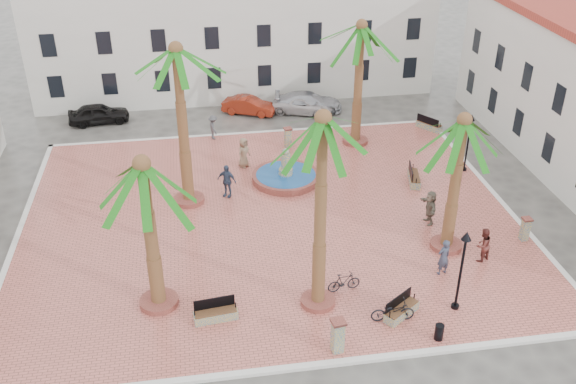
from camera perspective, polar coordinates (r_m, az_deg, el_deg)
name	(u,v)px	position (r m, az deg, el deg)	size (l,w,h in m)	color
ground	(270,219)	(34.47, -1.64, -2.44)	(120.00, 120.00, 0.00)	#56544F
plaza	(270,218)	(34.43, -1.65, -2.33)	(26.00, 22.00, 0.15)	#C66357
kerb_n	(248,134)	(44.07, -3.56, 5.21)	(26.30, 0.30, 0.16)	silver
kerb_s	(307,366)	(25.87, 1.72, -15.23)	(26.30, 0.30, 0.16)	silver
kerb_e	(498,199)	(38.05, 18.14, -0.57)	(0.30, 22.30, 0.16)	silver
kerb_w	(17,239)	(35.49, -22.98, -3.91)	(0.30, 22.30, 0.16)	silver
building_north	(234,30)	(50.91, -4.82, 14.19)	(30.40, 7.40, 9.50)	silver
fountain	(286,176)	(37.80, -0.19, 1.45)	(4.00, 4.00, 2.07)	brown
palm_nw	(177,67)	(32.97, -9.81, 10.88)	(5.50, 5.50, 9.09)	brown
palm_sw	(144,183)	(25.74, -12.67, 0.75)	(5.49, 5.49, 7.29)	brown
palm_s	(323,140)	(24.36, 3.09, 4.67)	(4.94, 4.94, 9.14)	brown
palm_e	(462,137)	(30.08, 15.22, 4.76)	(5.16, 5.16, 7.21)	brown
palm_ne	(361,40)	(40.33, 6.50, 13.31)	(5.39, 5.39, 8.17)	brown
bench_s	(216,314)	(27.76, -6.45, -10.73)	(1.91, 0.78, 0.98)	gray
bench_se	(401,310)	(28.19, 10.04, -10.33)	(1.80, 1.49, 0.95)	gray
bench_e	(414,178)	(38.27, 11.12, 1.23)	(0.99, 1.99, 1.01)	gray
bench_ne	(429,125)	(45.44, 12.42, 5.81)	(1.51, 1.84, 0.97)	gray
lamppost_s	(463,257)	(27.68, 15.30, -5.63)	(0.43, 0.43, 3.94)	black
lamppost_e	(469,133)	(39.43, 15.83, 5.06)	(0.40, 0.40, 3.65)	black
bollard_se	(338,335)	(25.92, 4.44, -12.58)	(0.62, 0.62, 1.54)	gray
bollard_n	(288,137)	(41.62, -0.01, 4.89)	(0.57, 0.57, 1.35)	gray
bollard_e	(525,229)	(34.33, 20.34, -3.07)	(0.47, 0.47, 1.27)	gray
litter_bin	(439,332)	(27.33, 13.28, -12.02)	(0.37, 0.37, 0.72)	black
cyclist_a	(444,257)	(30.58, 13.67, -5.64)	(0.68, 0.44, 1.85)	#32394D
bicycle_a	(393,311)	(27.75, 9.29, -10.41)	(0.65, 1.86, 0.98)	black
cyclist_b	(483,245)	(31.99, 16.94, -4.52)	(0.86, 0.67, 1.77)	#5B2723
bicycle_b	(344,282)	(29.09, 5.00, -7.97)	(0.44, 1.55, 0.93)	black
pedestrian_fountain_a	(244,153)	(39.14, -3.96, 3.52)	(0.92, 0.60, 1.88)	#7E644C
pedestrian_fountain_b	(227,181)	(35.99, -5.47, 1.01)	(1.14, 0.48, 1.95)	#303F58
pedestrian_north	(213,127)	(43.02, -6.66, 5.74)	(1.07, 0.62, 1.66)	#414246
pedestrian_east	(430,207)	(34.22, 12.52, -1.34)	(1.75, 0.56, 1.88)	#675D4E
car_black	(99,114)	(47.48, -16.48, 6.70)	(1.68, 4.18, 1.42)	black
car_red	(249,106)	(47.22, -3.48, 7.68)	(1.35, 3.87, 1.28)	maroon
car_silver	(308,102)	(47.61, 1.83, 8.00)	(1.99, 4.91, 1.42)	#AEAFB7
car_white	(303,105)	(47.36, 1.37, 7.76)	(2.04, 4.43, 1.23)	beige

